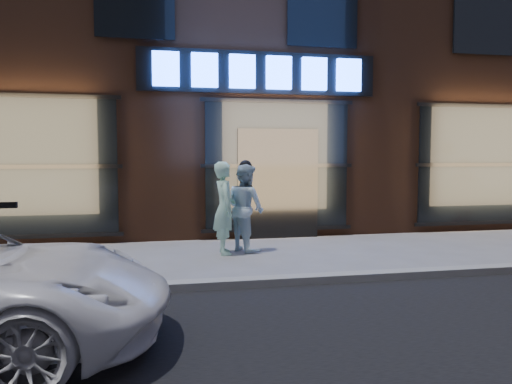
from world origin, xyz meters
TOP-DOWN VIEW (x-y plane):
  - ground at (0.00, 0.00)m, footprint 90.00×90.00m
  - curb at (0.00, 0.00)m, footprint 60.00×0.25m
  - storefront_building at (-0.00, 7.99)m, footprint 30.20×8.28m
  - man_bowtie at (-1.41, 2.38)m, footprint 0.42×0.63m
  - man_cap at (-0.97, 2.60)m, footprint 0.90×0.99m

SIDE VIEW (x-z plane):
  - ground at x=0.00m, z-range 0.00..0.00m
  - curb at x=0.00m, z-range 0.00..0.12m
  - man_cap at x=-0.97m, z-range 0.00..1.66m
  - man_bowtie at x=-1.41m, z-range 0.00..1.71m
  - storefront_building at x=0.00m, z-range 0.00..10.30m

